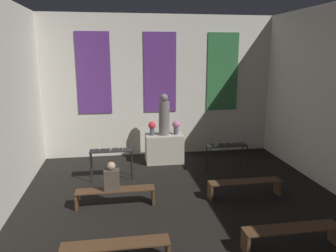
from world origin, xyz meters
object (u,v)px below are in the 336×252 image
altar (164,148)px  pew_back_left (115,194)px  pew_second_left (116,249)px  pew_back_right (245,185)px  statue (164,116)px  person_seated (112,178)px  candle_rack_right (227,149)px  candle_rack_left (111,155)px  flower_vase_right (176,126)px  flower_vase_left (152,127)px  pew_second_right (292,233)px

altar → pew_back_left: (-1.62, -3.00, -0.16)m
pew_second_left → pew_back_right: bearing=35.1°
altar → pew_back_left: altar is taller
statue → pew_back_left: (-1.62, -3.00, -1.25)m
pew_back_right → person_seated: person_seated is taller
altar → pew_second_left: size_ratio=0.66×
pew_back_left → candle_rack_right: bearing=27.2°
pew_back_left → person_seated: size_ratio=2.72×
person_seated → candle_rack_left: bearing=90.9°
flower_vase_right → candle_rack_right: 1.91m
flower_vase_right → pew_second_left: (-2.02, -5.29, -0.91)m
pew_back_right → statue: bearing=118.4°
flower_vase_left → candle_rack_right: flower_vase_left is taller
statue → pew_second_left: bearing=-107.1°
flower_vase_left → pew_second_left: 5.50m
statue → flower_vase_left: size_ratio=2.94×
altar → candle_rack_right: bearing=-36.6°
candle_rack_right → pew_second_left: size_ratio=0.65×
pew_back_left → pew_back_right: (3.25, 0.00, 0.00)m
candle_rack_right → statue: bearing=143.4°
pew_back_right → person_seated: bearing=180.0°
flower_vase_right → candle_rack_left: flower_vase_right is taller
pew_second_right → statue: bearing=107.1°
pew_back_right → pew_back_left: bearing=180.0°
flower_vase_right → pew_second_right: (1.23, -5.29, -0.91)m
candle_rack_left → candle_rack_right: 3.45m
pew_back_left → flower_vase_right: bearing=56.0°
altar → statue: (0.00, 0.00, 1.09)m
flower_vase_right → candle_rack_right: (1.33, -1.28, -0.48)m
candle_rack_left → person_seated: size_ratio=1.75×
candle_rack_left → pew_back_left: (0.10, -1.72, -0.43)m
altar → pew_back_right: altar is taller
altar → pew_second_right: size_ratio=0.66×
flower_vase_right → pew_second_left: 5.73m
flower_vase_right → pew_second_right: size_ratio=0.25×
pew_second_right → pew_second_left: bearing=180.0°
flower_vase_left → pew_back_left: bearing=-112.2°
flower_vase_left → candle_rack_right: (2.12, -1.28, -0.48)m
pew_second_left → statue: bearing=72.9°
flower_vase_left → candle_rack_right: size_ratio=0.38×
statue → pew_back_right: (1.62, -3.00, -1.25)m
pew_second_right → flower_vase_right: bearing=103.1°
pew_back_left → altar: bearing=61.6°
flower_vase_left → person_seated: 3.31m
candle_rack_right → pew_back_right: 1.77m
candle_rack_left → pew_second_right: (3.35, -4.01, -0.43)m
altar → candle_rack_left: (-1.72, -1.28, 0.27)m
candle_rack_right → person_seated: (-3.42, -1.72, -0.02)m
flower_vase_left → candle_rack_right: 2.53m
statue → candle_rack_right: (1.73, -1.28, -0.83)m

